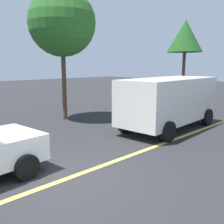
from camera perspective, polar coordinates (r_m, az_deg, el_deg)
ground_plane at (r=6.58m, az=-11.05°, el=-14.69°), size 80.00×80.00×0.00m
lane_marking_centre at (r=8.46m, az=6.32°, el=-8.72°), size 28.00×0.16×0.01m
white_van at (r=11.42m, az=12.47°, el=2.60°), size 5.31×2.50×2.20m
tree_left_verge at (r=13.44m, az=-10.95°, el=18.74°), size 3.27×3.27×6.41m
tree_centre_verge at (r=22.26m, az=15.86°, el=15.73°), size 2.82×2.82×6.27m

